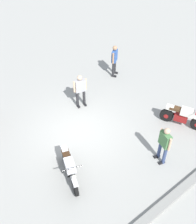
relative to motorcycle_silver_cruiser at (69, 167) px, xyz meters
name	(u,v)px	position (x,y,z in m)	size (l,w,h in m)	color
ground_plane	(79,133)	(-1.53, -1.63, -0.52)	(40.00, 40.00, 0.00)	#9E9E99
curb_edge	(159,209)	(-1.53, 2.97, -0.45)	(14.00, 0.30, 0.15)	gray
motorcycle_silver_cruiser	(69,167)	(0.00, 0.00, 0.00)	(0.95, 2.01, 1.09)	black
motorcycle_cream_vintage	(182,116)	(-5.38, 0.79, -0.03)	(1.04, 1.82, 1.07)	black
person_in_blue_shirt	(114,59)	(-5.64, -4.04, 0.50)	(0.61, 0.51, 1.77)	#262628
person_in_green_shirt	(164,143)	(-3.19, 1.57, 0.46)	(0.40, 0.66, 1.71)	#384772
person_in_gray_shirt	(80,89)	(-2.71, -3.05, 0.46)	(0.66, 0.40, 1.70)	#262628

